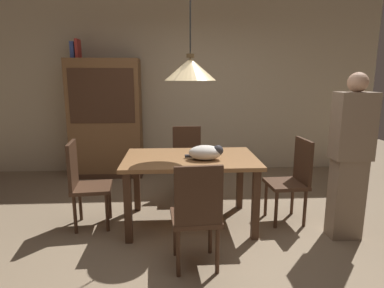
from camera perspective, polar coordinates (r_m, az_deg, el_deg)
ground at (r=3.29m, az=1.03°, el=-17.15°), size 10.00×10.00×0.00m
back_wall at (r=5.53m, az=-0.97°, el=10.38°), size 6.40×0.10×2.90m
dining_table at (r=3.48m, az=-0.28°, el=-3.93°), size 1.40×0.90×0.75m
chair_far_back at (r=4.37m, az=-0.87°, el=-2.51°), size 0.40×0.40×0.93m
chair_near_front at (r=2.70m, az=0.82°, el=-11.83°), size 0.43×0.43×0.93m
chair_left_side at (r=3.64m, az=-18.40°, el=-6.12°), size 0.44×0.44×0.93m
chair_right_side at (r=3.76m, az=17.26°, el=-5.48°), size 0.42×0.42×0.93m
cat_sleeping at (r=3.34m, az=2.53°, el=-1.48°), size 0.39×0.24×0.16m
pendant_lamp at (r=3.35m, az=-0.30°, el=12.99°), size 0.52×0.52×1.30m
hutch_bookcase at (r=5.35m, az=-14.79°, el=3.90°), size 1.12×0.45×1.85m
book_blue_wide at (r=5.41m, az=-19.95°, el=15.17°), size 0.06×0.24×0.24m
book_red_tall at (r=5.40m, az=-19.30°, el=15.43°), size 0.04×0.22×0.28m
person_standing at (r=3.50m, az=25.92°, el=-2.18°), size 0.36×0.22×1.63m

